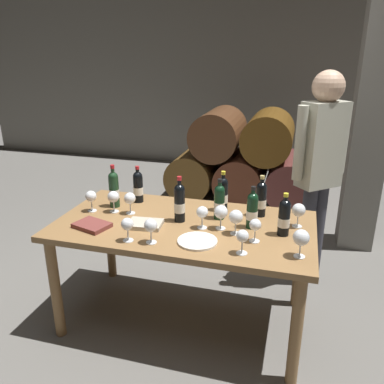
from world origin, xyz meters
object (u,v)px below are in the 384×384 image
wine_glass_0 (242,237)px  wine_glass_2 (299,211)px  wine_glass_11 (113,197)px  wine_glass_8 (130,199)px  wine_glass_9 (151,226)px  tasting_notebook (92,225)px  wine_glass_1 (127,225)px  wine_glass_10 (221,212)px  wine_bottle_0 (252,210)px  wine_bottle_6 (114,189)px  leather_ledger (145,224)px  wine_glass_5 (255,226)px  wine_bottle_4 (138,186)px  wine_glass_3 (91,197)px  sommelier_presenting (320,162)px  wine_bottle_1 (261,199)px  wine_bottle_2 (219,202)px  wine_glass_4 (202,213)px  wine_bottle_7 (223,194)px  wine_bottle_3 (284,217)px  wine_bottle_5 (180,202)px  wine_glass_6 (301,238)px  wine_glass_7 (236,217)px  dining_table (184,235)px  serving_plate (197,241)px

wine_glass_0 → wine_glass_2: size_ratio=0.91×
wine_glass_2 → wine_glass_11: wine_glass_2 is taller
wine_glass_8 → wine_glass_9: bearing=-51.3°
tasting_notebook → wine_glass_0: bearing=12.0°
wine_glass_1 → wine_glass_10: 0.59m
wine_bottle_0 → wine_bottle_6: bearing=174.8°
leather_ledger → wine_glass_10: bearing=4.9°
wine_glass_1 → wine_glass_11: (-0.28, 0.39, 0.00)m
wine_glass_5 → wine_glass_11: size_ratio=0.94×
wine_bottle_4 → wine_glass_3: (-0.25, -0.26, -0.01)m
sommelier_presenting → wine_bottle_0: bearing=-120.7°
wine_bottle_1 → wine_glass_10: 0.36m
wine_bottle_2 → wine_glass_8: bearing=-172.2°
wine_glass_4 → wine_glass_3: bearing=175.6°
wine_bottle_0 → wine_bottle_7: (-0.24, 0.23, 0.00)m
wine_bottle_2 → wine_glass_9: (-0.31, -0.46, -0.01)m
wine_bottle_3 → wine_glass_9: size_ratio=1.78×
wine_bottle_0 → wine_bottle_7: wine_bottle_7 is taller
wine_glass_8 → wine_glass_10: wine_glass_10 is taller
wine_bottle_5 → wine_glass_10: 0.29m
wine_glass_6 → wine_glass_11: (-1.28, 0.31, -0.01)m
wine_bottle_0 → wine_bottle_3: 0.21m
wine_glass_2 → wine_bottle_1: bearing=155.2°
wine_bottle_1 → wine_glass_0: 0.57m
wine_glass_0 → wine_glass_3: (-1.12, 0.33, 0.00)m
wine_glass_4 → wine_glass_9: size_ratio=0.98×
wine_glass_4 → wine_glass_7: (0.22, -0.03, 0.01)m
wine_glass_11 → leather_ledger: (0.30, -0.16, -0.10)m
dining_table → leather_ledger: size_ratio=7.73×
wine_glass_8 → wine_glass_10: (0.66, -0.08, 0.00)m
wine_bottle_7 → wine_glass_11: bearing=-162.0°
wine_bottle_0 → wine_bottle_7: bearing=135.6°
wine_bottle_1 → wine_glass_4: bearing=-137.8°
wine_glass_7 → wine_glass_10: (-0.10, 0.05, 0.00)m
wine_glass_2 → serving_plate: 0.70m
wine_bottle_4 → wine_glass_2: 1.18m
wine_bottle_3 → serving_plate: bearing=-153.3°
wine_bottle_0 → wine_glass_2: size_ratio=1.75×
wine_bottle_6 → wine_glass_5: (1.06, -0.29, -0.03)m
dining_table → wine_glass_10: (0.25, -0.02, 0.20)m
wine_bottle_1 → wine_bottle_6: 1.05m
dining_table → wine_glass_10: size_ratio=10.53×
wine_bottle_4 → wine_bottle_7: wine_bottle_7 is taller
wine_bottle_3 → wine_glass_10: bearing=-176.7°
leather_ledger → wine_bottle_1: bearing=22.1°
wine_bottle_4 → wine_glass_10: bearing=-23.6°
wine_glass_1 → wine_bottle_4: bearing=107.4°
wine_bottle_0 → sommelier_presenting: bearing=59.3°
dining_table → wine_glass_7: bearing=-10.9°
wine_bottle_3 → wine_glass_8: 1.05m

